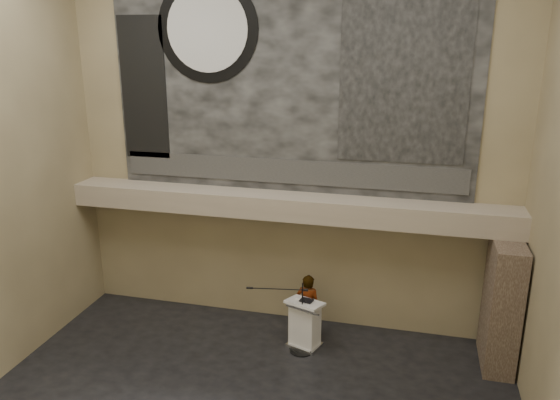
# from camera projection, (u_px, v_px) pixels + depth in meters

# --- Properties ---
(wall_back) EXTENTS (10.00, 0.02, 8.50)m
(wall_back) POSITION_uv_depth(u_px,v_px,m) (289.00, 144.00, 12.07)
(wall_back) COLOR #7C6E4F
(wall_back) RESTS_ON floor
(wall_front) EXTENTS (10.00, 0.02, 8.50)m
(wall_front) POSITION_uv_depth(u_px,v_px,m) (75.00, 321.00, 4.65)
(wall_front) COLOR #7C6E4F
(wall_front) RESTS_ON floor
(soffit) EXTENTS (10.00, 0.80, 0.50)m
(soffit) POSITION_uv_depth(u_px,v_px,m) (284.00, 206.00, 12.08)
(soffit) COLOR gray
(soffit) RESTS_ON wall_back
(sprinkler_left) EXTENTS (0.04, 0.04, 0.06)m
(sprinkler_left) POSITION_uv_depth(u_px,v_px,m) (216.00, 213.00, 12.49)
(sprinkler_left) COLOR #B2893D
(sprinkler_left) RESTS_ON soffit
(sprinkler_right) EXTENTS (0.04, 0.04, 0.06)m
(sprinkler_right) POSITION_uv_depth(u_px,v_px,m) (370.00, 225.00, 11.67)
(sprinkler_right) COLOR #B2893D
(sprinkler_right) RESTS_ON soffit
(banner) EXTENTS (8.00, 0.05, 5.00)m
(banner) POSITION_uv_depth(u_px,v_px,m) (289.00, 78.00, 11.62)
(banner) COLOR black
(banner) RESTS_ON wall_back
(banner_text_strip) EXTENTS (7.76, 0.02, 0.55)m
(banner_text_strip) POSITION_uv_depth(u_px,v_px,m) (288.00, 172.00, 12.18)
(banner_text_strip) COLOR #2F2F2F
(banner_text_strip) RESTS_ON banner
(banner_clock_rim) EXTENTS (2.30, 0.02, 2.30)m
(banner_clock_rim) POSITION_uv_depth(u_px,v_px,m) (207.00, 29.00, 11.71)
(banner_clock_rim) COLOR black
(banner_clock_rim) RESTS_ON banner
(banner_clock_face) EXTENTS (1.84, 0.02, 1.84)m
(banner_clock_face) POSITION_uv_depth(u_px,v_px,m) (207.00, 29.00, 11.69)
(banner_clock_face) COLOR silver
(banner_clock_face) RESTS_ON banner
(banner_building_print) EXTENTS (2.60, 0.02, 3.60)m
(banner_building_print) POSITION_uv_depth(u_px,v_px,m) (404.00, 75.00, 10.99)
(banner_building_print) COLOR black
(banner_building_print) RESTS_ON banner
(banner_brick_print) EXTENTS (1.10, 0.02, 3.20)m
(banner_brick_print) POSITION_uv_depth(u_px,v_px,m) (144.00, 88.00, 12.46)
(banner_brick_print) COLOR black
(banner_brick_print) RESTS_ON banner
(stone_pier) EXTENTS (0.60, 1.40, 2.70)m
(stone_pier) POSITION_uv_depth(u_px,v_px,m) (502.00, 304.00, 11.04)
(stone_pier) COLOR #44352A
(stone_pier) RESTS_ON floor
(lectern) EXTENTS (0.89, 0.76, 1.14)m
(lectern) POSITION_uv_depth(u_px,v_px,m) (305.00, 324.00, 11.86)
(lectern) COLOR silver
(lectern) RESTS_ON floor
(binder) EXTENTS (0.31, 0.27, 0.04)m
(binder) POSITION_uv_depth(u_px,v_px,m) (306.00, 301.00, 11.69)
(binder) COLOR black
(binder) RESTS_ON lectern
(papers) EXTENTS (0.28, 0.32, 0.00)m
(papers) POSITION_uv_depth(u_px,v_px,m) (297.00, 302.00, 11.68)
(papers) COLOR white
(papers) RESTS_ON lectern
(speaker_person) EXTENTS (0.59, 0.42, 1.52)m
(speaker_person) POSITION_uv_depth(u_px,v_px,m) (308.00, 306.00, 12.19)
(speaker_person) COLOR beige
(speaker_person) RESTS_ON floor
(mic_stand) EXTENTS (1.43, 0.52, 1.61)m
(mic_stand) POSITION_uv_depth(u_px,v_px,m) (300.00, 341.00, 11.79)
(mic_stand) COLOR black
(mic_stand) RESTS_ON floor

